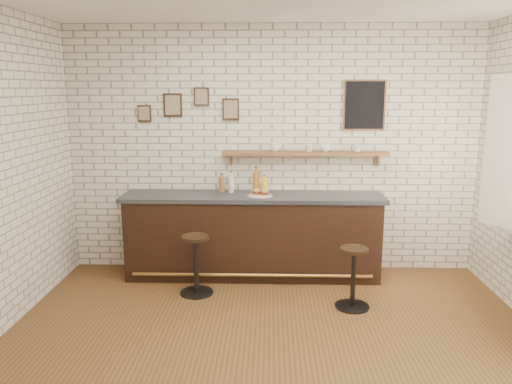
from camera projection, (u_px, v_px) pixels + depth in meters
ground at (271, 345)px, 4.46m from camera, size 5.00×5.00×0.00m
bar_counter at (253, 235)px, 6.02m from camera, size 3.10×0.65×1.01m
sandwich_plate at (260, 195)px, 5.85m from camera, size 0.28×0.28×0.01m
ciabatta_sandwich at (261, 192)px, 5.84m from camera, size 0.23×0.16×0.07m
potato_chips at (258, 195)px, 5.85m from camera, size 0.27×0.17×0.00m
bitters_bottle_brown at (222, 185)px, 6.04m from camera, size 0.07×0.07×0.23m
bitters_bottle_white at (231, 184)px, 6.03m from camera, size 0.07×0.07×0.26m
bitters_bottle_amber at (256, 182)px, 6.02m from camera, size 0.08×0.08×0.31m
condiment_bottle_yellow at (265, 185)px, 6.02m from camera, size 0.07×0.07×0.21m
bar_stool_left at (196, 263)px, 5.51m from camera, size 0.37×0.37×0.67m
bar_stool_right at (353, 276)px, 5.16m from camera, size 0.36×0.36×0.65m
wall_shelf at (305, 153)px, 6.01m from camera, size 2.00×0.18×0.18m
shelf_cup_a at (275, 147)px, 6.00m from camera, size 0.16×0.16×0.11m
shelf_cup_b at (309, 148)px, 5.99m from camera, size 0.13×0.13×0.09m
shelf_cup_c at (326, 148)px, 5.98m from camera, size 0.14×0.14×0.09m
shelf_cup_d at (358, 148)px, 5.97m from camera, size 0.09×0.09×0.09m
back_wall_decor at (291, 106)px, 5.97m from camera, size 2.96×0.02×0.56m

